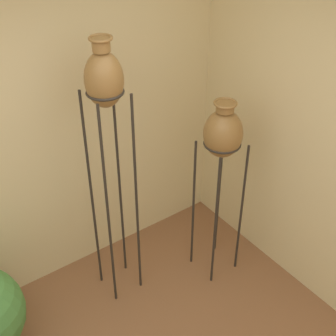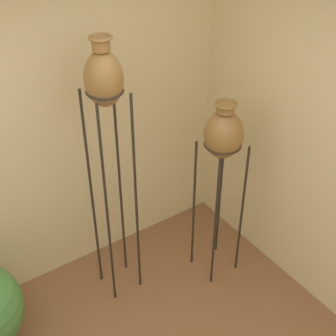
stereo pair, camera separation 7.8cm
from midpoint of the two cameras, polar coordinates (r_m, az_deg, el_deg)
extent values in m
cylinder|color=#28231E|center=(3.41, -7.96, -5.81)|extent=(0.02, 0.02, 1.79)
cylinder|color=#28231E|center=(3.50, -4.48, -4.33)|extent=(0.02, 0.02, 1.79)
cylinder|color=#28231E|center=(3.59, -9.86, -3.73)|extent=(0.02, 0.02, 1.79)
cylinder|color=#28231E|center=(3.67, -6.51, -2.37)|extent=(0.02, 0.02, 1.79)
torus|color=#28231E|center=(3.06, -8.42, 9.15)|extent=(0.25, 0.25, 0.02)
ellipsoid|color=olive|center=(3.03, -8.56, 10.59)|extent=(0.25, 0.25, 0.38)
cylinder|color=olive|center=(2.94, -8.94, 14.63)|extent=(0.11, 0.11, 0.08)
torus|color=olive|center=(2.93, -9.02, 15.37)|extent=(0.15, 0.15, 0.02)
cylinder|color=#28231E|center=(3.72, 5.19, -6.94)|extent=(0.02, 0.02, 1.27)
cylinder|color=#28231E|center=(3.87, 8.35, -5.29)|extent=(0.02, 0.02, 1.27)
cylinder|color=#28231E|center=(3.88, 2.53, -4.74)|extent=(0.02, 0.02, 1.27)
cylinder|color=#28231E|center=(4.02, 5.66, -3.24)|extent=(0.02, 0.02, 1.27)
torus|color=#28231E|center=(3.50, 6.00, 2.99)|extent=(0.28, 0.28, 0.02)
ellipsoid|color=olive|center=(3.45, 6.08, 4.17)|extent=(0.29, 0.29, 0.37)
cylinder|color=olive|center=(3.35, 6.31, 7.38)|extent=(0.13, 0.13, 0.06)
torus|color=olive|center=(3.33, 6.34, 7.86)|extent=(0.17, 0.17, 0.02)
camera|label=1|loc=(0.04, -90.65, -0.45)|focal=50.00mm
camera|label=2|loc=(0.04, 89.35, 0.45)|focal=50.00mm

